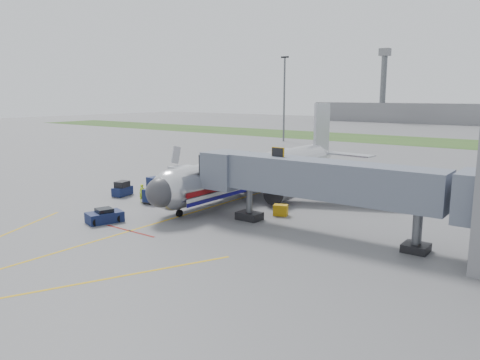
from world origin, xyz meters
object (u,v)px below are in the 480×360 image
Objects in this scene: ramp_worker at (142,193)px; pushback_tug at (105,216)px; belt_loader at (245,186)px; airliner at (259,171)px; baggage_tug at (122,189)px.

pushback_tug is at bearing -128.22° from ramp_worker.
pushback_tug is at bearing -94.37° from belt_loader.
belt_loader is 2.05× the size of ramp_worker.
airliner is at bearing -4.72° from ramp_worker.
baggage_tug is 1.34× the size of ramp_worker.
belt_loader is (1.49, 19.54, -0.07)m from pushback_tug.
ramp_worker is at bearing -122.75° from airliner.
pushback_tug is (-4.00, -18.75, -2.11)m from airliner.
ramp_worker is at bearing -111.49° from belt_loader.
airliner reaches higher than pushback_tug.
baggage_tug is 0.65× the size of belt_loader.
airliner reaches higher than ramp_worker.
ramp_worker reaches higher than belt_loader.
belt_loader is at bearing 162.56° from airliner.
airliner is 18.24× the size of ramp_worker.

